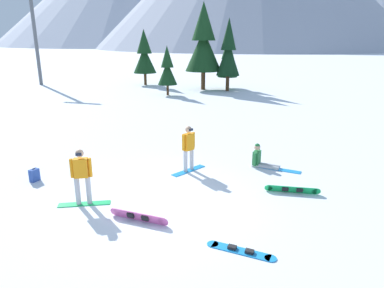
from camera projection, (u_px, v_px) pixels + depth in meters
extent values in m
plane|color=white|center=(161.00, 204.00, 10.54)|extent=(800.00, 800.00, 0.00)
cube|color=#19B259|center=(85.00, 204.00, 10.51)|extent=(1.52, 0.89, 0.02)
cylinder|color=#B7B7BC|center=(89.00, 190.00, 10.40)|extent=(0.15, 0.15, 0.87)
cylinder|color=#B7B7BC|center=(78.00, 191.00, 10.36)|extent=(0.15, 0.15, 0.87)
cube|color=orange|center=(81.00, 168.00, 10.17)|extent=(0.46, 0.38, 0.58)
cylinder|color=orange|center=(90.00, 167.00, 10.20)|extent=(0.11, 0.11, 0.58)
cylinder|color=orange|center=(72.00, 168.00, 10.13)|extent=(0.11, 0.11, 0.58)
sphere|color=tan|center=(79.00, 153.00, 10.03)|extent=(0.24, 0.24, 0.24)
cube|color=black|center=(79.00, 154.00, 9.90)|extent=(0.17, 0.11, 0.08)
cube|color=#1E8CD8|center=(189.00, 171.00, 13.15)|extent=(0.98, 1.48, 0.02)
cylinder|color=#B7B7BC|center=(192.00, 159.00, 13.13)|extent=(0.15, 0.15, 0.81)
cylinder|color=#B7B7BC|center=(185.00, 161.00, 12.92)|extent=(0.15, 0.15, 0.81)
cube|color=orange|center=(189.00, 142.00, 12.81)|extent=(0.40, 0.47, 0.63)
cylinder|color=orange|center=(193.00, 140.00, 12.98)|extent=(0.11, 0.11, 0.58)
cylinder|color=orange|center=(183.00, 143.00, 12.63)|extent=(0.11, 0.11, 0.58)
sphere|color=tan|center=(188.00, 129.00, 12.68)|extent=(0.24, 0.24, 0.24)
cube|color=black|center=(191.00, 130.00, 12.58)|extent=(0.12, 0.17, 0.08)
cube|color=#B7B7BC|center=(256.00, 165.00, 13.62)|extent=(0.33, 0.40, 0.10)
cylinder|color=#B7B7BC|center=(270.00, 165.00, 13.49)|extent=(0.81, 0.27, 0.14)
cylinder|color=#B7B7BC|center=(268.00, 167.00, 13.32)|extent=(0.81, 0.27, 0.14)
cube|color=#1E8CD8|center=(279.00, 169.00, 13.25)|extent=(1.62, 0.53, 0.02)
cube|color=#237238|center=(257.00, 157.00, 13.53)|extent=(0.30, 0.43, 0.52)
cylinder|color=#237238|center=(259.00, 156.00, 13.75)|extent=(0.11, 0.11, 0.52)
cylinder|color=#237238|center=(255.00, 160.00, 13.31)|extent=(0.11, 0.11, 0.52)
sphere|color=tan|center=(257.00, 147.00, 13.41)|extent=(0.24, 0.24, 0.24)
sphere|color=#237238|center=(257.00, 146.00, 13.39)|extent=(0.20, 0.20, 0.20)
cube|color=#19B259|center=(292.00, 190.00, 11.23)|extent=(1.51, 0.29, 0.25)
cylinder|color=#19B259|center=(268.00, 188.00, 11.36)|extent=(0.27, 0.16, 0.25)
cylinder|color=#19B259|center=(316.00, 191.00, 11.10)|extent=(0.27, 0.16, 0.25)
cube|color=black|center=(285.00, 189.00, 11.22)|extent=(0.21, 0.14, 0.16)
cube|color=black|center=(300.00, 190.00, 11.15)|extent=(0.21, 0.14, 0.16)
cube|color=pink|center=(139.00, 217.00, 9.50)|extent=(1.50, 0.24, 0.28)
cylinder|color=pink|center=(115.00, 212.00, 9.75)|extent=(0.30, 0.15, 0.28)
cylinder|color=pink|center=(163.00, 222.00, 9.24)|extent=(0.30, 0.15, 0.28)
cube|color=black|center=(131.00, 215.00, 9.53)|extent=(0.21, 0.13, 0.16)
cube|color=black|center=(145.00, 218.00, 9.38)|extent=(0.21, 0.13, 0.16)
cube|color=#1E8CD8|center=(241.00, 251.00, 8.19)|extent=(1.43, 0.46, 0.02)
cylinder|color=#1E8CD8|center=(271.00, 258.00, 7.91)|extent=(0.31, 0.31, 0.02)
cylinder|color=#1E8CD8|center=(213.00, 244.00, 8.46)|extent=(0.31, 0.31, 0.02)
cube|color=black|center=(250.00, 251.00, 8.09)|extent=(0.22, 0.16, 0.07)
cube|color=black|center=(232.00, 247.00, 8.25)|extent=(0.22, 0.16, 0.07)
cube|color=#2D4C9E|center=(34.00, 175.00, 12.15)|extent=(0.25, 0.35, 0.44)
cube|color=navy|center=(32.00, 176.00, 12.23)|extent=(0.10, 0.23, 0.20)
cylinder|color=black|center=(33.00, 169.00, 12.08)|extent=(0.04, 0.12, 0.02)
cylinder|color=#472D19|center=(203.00, 80.00, 33.61)|extent=(0.40, 0.40, 1.78)
cone|color=#143819|center=(203.00, 51.00, 32.80)|extent=(3.44, 3.44, 3.78)
cone|color=#143819|center=(204.00, 21.00, 32.02)|extent=(2.24, 2.24, 3.46)
cylinder|color=#472D19|center=(227.00, 83.00, 32.72)|extent=(0.33, 0.33, 1.45)
cone|color=black|center=(228.00, 58.00, 32.06)|extent=(2.17, 2.17, 3.09)
cone|color=black|center=(229.00, 34.00, 31.42)|extent=(1.41, 1.41, 2.84)
cylinder|color=#472D19|center=(145.00, 79.00, 36.96)|extent=(0.29, 0.29, 1.26)
cone|color=#143819|center=(145.00, 60.00, 36.38)|extent=(2.40, 2.40, 2.69)
cone|color=#143819|center=(144.00, 41.00, 35.83)|extent=(1.56, 1.56, 2.46)
cylinder|color=#472D19|center=(227.00, 82.00, 34.71)|extent=(0.25, 0.25, 1.10)
cone|color=#194723|center=(228.00, 65.00, 34.20)|extent=(1.98, 1.98, 2.33)
cone|color=#194723|center=(228.00, 48.00, 33.73)|extent=(1.28, 1.28, 2.14)
cylinder|color=#472D19|center=(168.00, 90.00, 30.33)|extent=(0.21, 0.21, 0.93)
cone|color=#143819|center=(167.00, 73.00, 29.90)|extent=(1.68, 1.68, 1.98)
cone|color=#143819|center=(167.00, 56.00, 29.50)|extent=(1.09, 1.09, 1.81)
cylinder|color=#595B60|center=(35.00, 36.00, 35.84)|extent=(0.36, 0.36, 10.03)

